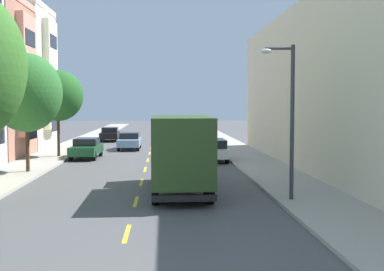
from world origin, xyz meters
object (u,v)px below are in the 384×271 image
(parked_pickup_red, at_px, (194,131))
(parked_sedan_black, at_px, (110,134))
(parked_wagon_white, at_px, (212,149))
(moving_sky_sedan, at_px, (130,141))
(parked_suv_orange, at_px, (197,134))
(street_tree_third, at_px, (26,93))
(parked_sedan_forest, at_px, (86,148))
(delivery_box_truck, at_px, (180,149))
(street_tree_farthest, at_px, (58,96))
(street_lamp, at_px, (288,109))

(parked_pickup_red, xyz_separation_m, parked_sedan_black, (-8.99, -4.28, -0.08))
(parked_wagon_white, bearing_deg, moving_sky_sedan, 124.06)
(parked_suv_orange, xyz_separation_m, moving_sky_sedan, (-6.10, -4.78, -0.24))
(street_tree_third, xyz_separation_m, parked_sedan_forest, (2.02, 7.98, -3.73))
(street_tree_third, bearing_deg, moving_sky_sedan, 72.93)
(delivery_box_truck, distance_m, moving_sky_sedan, 21.80)
(street_tree_third, relative_size, parked_suv_orange, 1.35)
(parked_pickup_red, bearing_deg, parked_sedan_forest, -112.68)
(parked_suv_orange, height_order, parked_wagon_white, parked_suv_orange)
(street_tree_farthest, relative_size, delivery_box_truck, 0.78)
(delivery_box_truck, height_order, parked_pickup_red, delivery_box_truck)
(delivery_box_truck, bearing_deg, moving_sky_sedan, 99.53)
(street_tree_third, bearing_deg, parked_pickup_red, 69.55)
(street_tree_farthest, xyz_separation_m, parked_sedan_forest, (2.02, -0.35, -3.71))
(street_tree_third, xyz_separation_m, parked_wagon_white, (10.80, 5.81, -3.68))
(parked_sedan_black, bearing_deg, parked_wagon_white, -65.06)
(street_tree_third, height_order, moving_sky_sedan, street_tree_third)
(parked_pickup_red, distance_m, parked_wagon_white, 23.41)
(street_tree_farthest, bearing_deg, street_tree_third, -90.00)
(parked_pickup_red, bearing_deg, parked_sedan_black, -154.55)
(street_lamp, relative_size, parked_sedan_black, 1.32)
(street_lamp, relative_size, parked_pickup_red, 1.13)
(parked_sedan_forest, relative_size, moving_sky_sedan, 1.01)
(parked_suv_orange, distance_m, moving_sky_sedan, 7.75)
(street_tree_farthest, bearing_deg, parked_wagon_white, -13.09)
(moving_sky_sedan, bearing_deg, street_tree_third, -107.07)
(parked_sedan_forest, bearing_deg, parked_wagon_white, -13.84)
(street_tree_third, distance_m, parked_sedan_forest, 9.03)
(street_tree_third, bearing_deg, parked_sedan_black, 85.63)
(parked_suv_orange, xyz_separation_m, parked_sedan_forest, (-8.68, -11.79, -0.24))
(parked_suv_orange, xyz_separation_m, parked_pickup_red, (0.20, 9.46, -0.16))
(parked_sedan_black, bearing_deg, parked_sedan_forest, -89.62)
(street_tree_farthest, height_order, parked_suv_orange, street_tree_farthest)
(street_tree_farthest, distance_m, street_lamp, 21.22)
(street_tree_farthest, relative_size, moving_sky_sedan, 1.36)
(street_tree_farthest, distance_m, parked_suv_orange, 16.04)
(street_tree_farthest, xyz_separation_m, parked_pickup_red, (10.90, 20.90, -3.63))
(parked_wagon_white, distance_m, parked_sedan_black, 21.09)
(street_tree_third, height_order, parked_sedan_forest, street_tree_third)
(parked_sedan_black, distance_m, parked_sedan_forest, 16.97)
(street_tree_farthest, bearing_deg, street_lamp, -54.44)
(parked_pickup_red, bearing_deg, parked_wagon_white, -90.23)
(delivery_box_truck, xyz_separation_m, parked_suv_orange, (2.50, 26.25, -0.92))
(delivery_box_truck, bearing_deg, street_tree_third, 141.68)
(parked_pickup_red, xyz_separation_m, parked_sedan_forest, (-8.88, -21.24, -0.08))
(street_lamp, xyz_separation_m, parked_wagon_white, (-1.53, 14.74, -2.86))
(parked_sedan_black, bearing_deg, street_tree_farthest, -96.54)
(street_tree_farthest, height_order, parked_sedan_forest, street_tree_farthest)
(parked_suv_orange, relative_size, parked_sedan_black, 1.07)
(parked_wagon_white, distance_m, moving_sky_sedan, 11.07)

